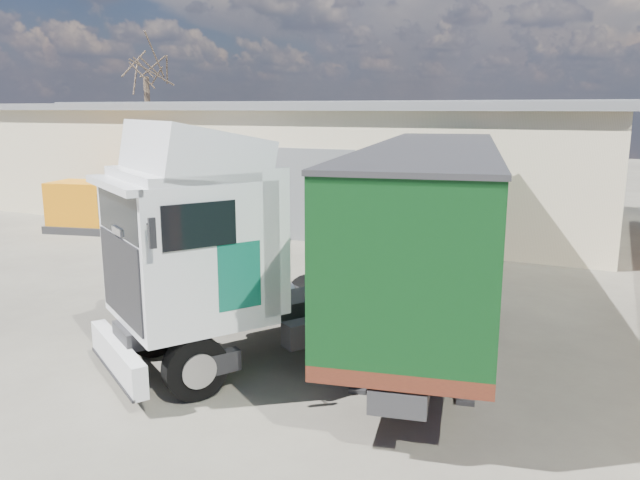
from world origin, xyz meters
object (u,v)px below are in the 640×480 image
at_px(bare_tree, 145,61).
at_px(orange_skip, 91,210).
at_px(tractor_unit, 233,264).
at_px(panel_van, 228,210).
at_px(box_trailer, 432,216).

relative_size(bare_tree, orange_skip, 2.58).
height_order(bare_tree, orange_skip, bare_tree).
relative_size(bare_tree, tractor_unit, 1.28).
relative_size(bare_tree, panel_van, 1.78).
bearing_deg(box_trailer, tractor_unit, -137.30).
bearing_deg(panel_van, orange_skip, 176.83).
height_order(tractor_unit, box_trailer, tractor_unit).
xyz_separation_m(bare_tree, box_trailer, (22.82, -17.10, -5.31)).
distance_m(bare_tree, box_trailer, 29.01).
xyz_separation_m(bare_tree, panel_van, (12.64, -10.40, -6.87)).
distance_m(tractor_unit, panel_van, 13.01).
relative_size(tractor_unit, panel_van, 1.39).
relative_size(tractor_unit, box_trailer, 0.57).
bearing_deg(tractor_unit, box_trailer, 86.28).
distance_m(bare_tree, orange_skip, 15.51).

